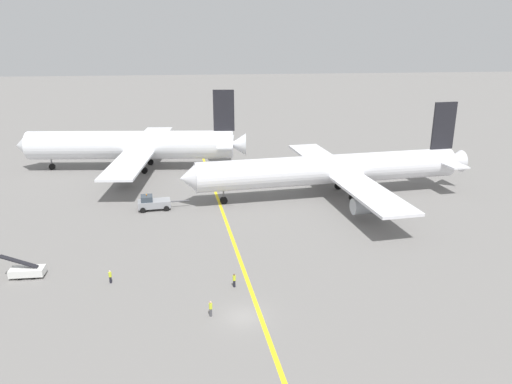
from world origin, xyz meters
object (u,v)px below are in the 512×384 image
airliner_at_gate_left (133,145)px  ground_crew_ramp_agent_by_cones (110,276)px  ground_crew_marshaller_foreground (234,280)px  ground_crew_wing_walker_right (211,308)px  airliner_being_pushed (332,170)px  gse_belt_loader_portside (27,271)px  pushback_tug (153,203)px

airliner_at_gate_left → ground_crew_ramp_agent_by_cones: bearing=-86.6°
ground_crew_marshaller_foreground → ground_crew_wing_walker_right: bearing=-116.4°
airliner_being_pushed → ground_crew_ramp_agent_by_cones: (-34.30, -28.36, -4.10)m
airliner_being_pushed → ground_crew_marshaller_foreground: bearing=-122.5°
airliner_at_gate_left → ground_crew_wing_walker_right: size_ratio=27.78×
ground_crew_marshaller_foreground → gse_belt_loader_portside: bearing=167.8°
airliner_being_pushed → ground_crew_wing_walker_right: bearing=-121.6°
ground_crew_marshaller_foreground → pushback_tug: bearing=112.6°
pushback_tug → gse_belt_loader_portside: 25.98m
gse_belt_loader_portside → ground_crew_ramp_agent_by_cones: size_ratio=3.00×
ground_crew_wing_walker_right → gse_belt_loader_portside: bearing=152.8°
airliner_being_pushed → ground_crew_ramp_agent_by_cones: bearing=-140.4°
gse_belt_loader_portside → ground_crew_wing_walker_right: (21.88, -11.25, 0.10)m
ground_crew_wing_walker_right → ground_crew_marshaller_foreground: (2.91, 5.87, -0.04)m
gse_belt_loader_portside → ground_crew_ramp_agent_by_cones: (10.28, -2.72, 0.03)m
airliner_being_pushed → gse_belt_loader_portside: airliner_being_pushed is taller
airliner_being_pushed → pushback_tug: bearing=-173.9°
pushback_tug → ground_crew_ramp_agent_by_cones: 25.22m
airliner_being_pushed → gse_belt_loader_portside: (-44.58, -25.64, -4.13)m
ground_crew_ramp_agent_by_cones → gse_belt_loader_portside: bearing=165.2°
pushback_tug → airliner_being_pushed: bearing=6.1°
airliner_at_gate_left → pushback_tug: size_ratio=5.69×
ground_crew_wing_walker_right → ground_crew_marshaller_foreground: ground_crew_wing_walker_right is taller
gse_belt_loader_portside → ground_crew_marshaller_foreground: (24.79, -5.38, 0.06)m
pushback_tug → ground_crew_ramp_agent_by_cones: (-3.01, -25.03, -0.32)m
pushback_tug → airliner_at_gate_left: bearing=103.0°
airliner_at_gate_left → airliner_being_pushed: bearing=-31.3°
ground_crew_wing_walker_right → airliner_at_gate_left: bearing=103.8°
airliner_being_pushed → ground_crew_marshaller_foreground: (-19.79, -31.02, -4.07)m
gse_belt_loader_portside → ground_crew_ramp_agent_by_cones: 10.64m
airliner_being_pushed → ground_crew_wing_walker_right: (-22.70, -36.89, -4.03)m
ground_crew_marshaller_foreground → ground_crew_ramp_agent_by_cones: size_ratio=1.04×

